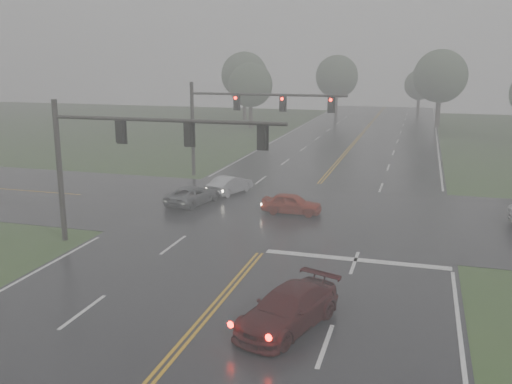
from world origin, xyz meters
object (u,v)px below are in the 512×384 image
(signal_gantry_near, at_px, (122,147))
(signal_gantry_far, at_px, (237,112))
(sedan_maroon, at_px, (288,328))
(car_grey, at_px, (193,204))
(sedan_red, at_px, (292,214))
(sedan_silver, at_px, (230,194))

(signal_gantry_near, relative_size, signal_gantry_far, 0.97)
(sedan_maroon, xyz_separation_m, car_grey, (-9.73, 14.96, 0.00))
(sedan_red, height_order, signal_gantry_far, signal_gantry_far)
(car_grey, relative_size, signal_gantry_near, 0.36)
(signal_gantry_far, bearing_deg, sedan_maroon, -68.00)
(sedan_maroon, distance_m, sedan_silver, 20.10)
(car_grey, bearing_deg, sedan_maroon, 134.93)
(sedan_maroon, xyz_separation_m, signal_gantry_far, (-9.53, 23.58, 5.10))
(sedan_maroon, relative_size, sedan_silver, 1.26)
(sedan_maroon, bearing_deg, signal_gantry_far, 131.61)
(sedan_red, height_order, sedan_silver, sedan_silver)
(sedan_red, bearing_deg, car_grey, 86.78)
(sedan_silver, distance_m, signal_gantry_near, 13.05)
(car_grey, distance_m, signal_gantry_near, 10.00)
(sedan_silver, height_order, car_grey, sedan_silver)
(signal_gantry_far, bearing_deg, signal_gantry_near, -90.46)
(sedan_maroon, bearing_deg, sedan_red, 121.94)
(car_grey, relative_size, signal_gantry_far, 0.35)
(sedan_maroon, height_order, sedan_red, sedan_maroon)
(sedan_red, height_order, car_grey, sedan_red)
(sedan_silver, height_order, signal_gantry_near, signal_gantry_near)
(sedan_maroon, relative_size, car_grey, 1.13)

